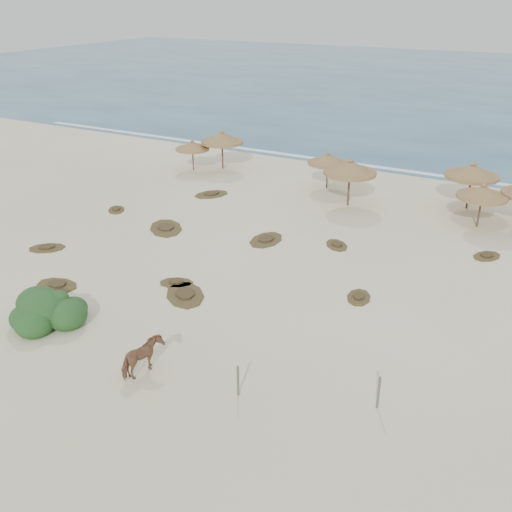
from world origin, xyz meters
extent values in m
plane|color=#F1E6C6|center=(0.00, 0.00, 0.00)|extent=(160.00, 160.00, 0.00)
cube|color=navy|center=(0.00, 75.00, 0.00)|extent=(200.00, 100.00, 0.01)
cube|color=white|center=(0.00, 26.00, 0.00)|extent=(70.00, 0.60, 0.01)
cylinder|color=#4F3728|center=(-10.51, 19.86, 1.16)|extent=(0.13, 0.13, 2.32)
cylinder|color=#986E45|center=(-10.51, 19.86, 2.12)|extent=(3.97, 3.97, 0.20)
cone|color=#986E45|center=(-10.51, 19.86, 2.48)|extent=(3.83, 3.83, 0.83)
cone|color=#986E45|center=(-10.51, 19.86, 2.98)|extent=(0.40, 0.40, 0.24)
cylinder|color=#4F3728|center=(-12.32, 18.43, 0.91)|extent=(0.10, 0.10, 1.83)
cylinder|color=#986E45|center=(-12.32, 18.43, 1.67)|extent=(2.77, 2.77, 0.16)
cone|color=#986E45|center=(-12.32, 18.43, 1.96)|extent=(2.68, 2.68, 0.65)
cone|color=#986E45|center=(-12.32, 18.43, 2.35)|extent=(0.31, 0.31, 0.19)
cylinder|color=#4F3728|center=(-1.50, 19.26, 0.99)|extent=(0.11, 0.11, 1.98)
cylinder|color=#986E45|center=(-1.50, 19.26, 1.81)|extent=(3.09, 3.09, 0.17)
cone|color=#986E45|center=(-1.50, 19.26, 2.13)|extent=(2.98, 2.98, 0.71)
cone|color=#986E45|center=(-1.50, 19.26, 2.55)|extent=(0.34, 0.34, 0.21)
cylinder|color=#4F3728|center=(1.06, 16.59, 1.20)|extent=(0.14, 0.14, 2.40)
cylinder|color=#986E45|center=(1.06, 16.59, 2.19)|extent=(4.00, 4.00, 0.21)
cone|color=#986E45|center=(1.06, 16.59, 2.57)|extent=(3.87, 3.87, 0.86)
cone|color=#986E45|center=(1.06, 16.59, 3.08)|extent=(0.41, 0.41, 0.25)
cylinder|color=#4F3728|center=(8.03, 19.66, 1.18)|extent=(0.13, 0.13, 2.35)
cylinder|color=#986E45|center=(8.03, 19.66, 2.15)|extent=(3.97, 3.97, 0.20)
cone|color=#986E45|center=(8.03, 19.66, 2.52)|extent=(3.84, 3.84, 0.84)
cone|color=#986E45|center=(8.03, 19.66, 3.02)|extent=(0.40, 0.40, 0.25)
cylinder|color=#4F3728|center=(9.15, 16.68, 1.03)|extent=(0.12, 0.12, 2.06)
cylinder|color=#986E45|center=(9.15, 16.68, 1.89)|extent=(3.89, 3.89, 0.18)
cone|color=#986E45|center=(9.15, 16.68, 2.21)|extent=(3.76, 3.76, 0.74)
cone|color=#986E45|center=(9.15, 16.68, 2.65)|extent=(0.35, 0.35, 0.22)
imported|color=#8D5D40|center=(0.72, -4.15, 0.71)|extent=(1.02, 1.78, 1.42)
cylinder|color=#6A604F|center=(4.37, -3.54, 0.60)|extent=(0.12, 0.12, 1.20)
cylinder|color=#6A604F|center=(8.85, -1.88, 0.63)|extent=(0.11, 0.11, 1.26)
ellipsoid|color=#255323|center=(-5.20, -3.29, 0.59)|extent=(2.13, 2.13, 1.60)
ellipsoid|color=#255323|center=(-4.24, -2.97, 0.48)|extent=(1.70, 1.70, 1.28)
ellipsoid|color=#255323|center=(-6.05, -2.86, 0.53)|extent=(1.81, 1.81, 1.36)
ellipsoid|color=#255323|center=(-4.99, -4.03, 0.43)|extent=(1.60, 1.60, 1.20)
ellipsoid|color=#255323|center=(-5.62, -3.82, 0.40)|extent=(1.49, 1.49, 1.12)
ellipsoid|color=#255323|center=(-4.56, -2.33, 0.37)|extent=(1.28, 1.28, 0.96)
ellipsoid|color=#255323|center=(-4.88, -2.76, 0.96)|extent=(0.96, 0.96, 0.72)
ellipsoid|color=#255323|center=(-5.52, -3.18, 1.01)|extent=(0.85, 0.85, 0.64)
camera|label=1|loc=(12.49, -17.29, 12.86)|focal=40.00mm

